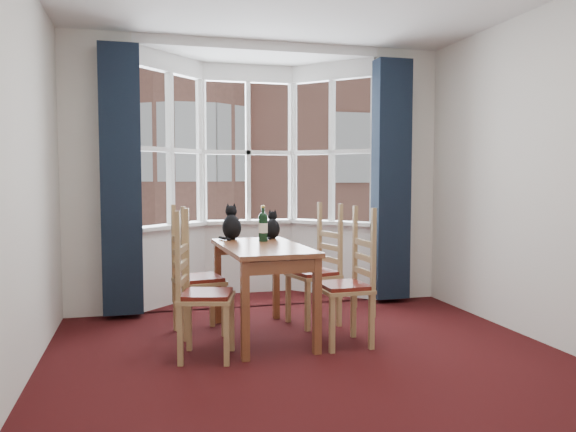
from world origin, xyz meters
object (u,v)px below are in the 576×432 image
object	(u,v)px
chair_right_far	(322,274)
chair_left_near	(195,297)
cat_left	(232,225)
candle_tall	(183,219)
dining_table	(262,259)
cat_right	(272,227)
chair_right_near	(354,288)
chair_left_far	(189,281)
wine_bottle	(263,226)

from	to	relation	value
chair_right_far	chair_left_near	bearing A→B (deg)	-149.39
cat_left	candle_tall	world-z (taller)	cat_left
chair_right_far	dining_table	bearing A→B (deg)	-153.66
chair_right_far	cat_right	size ratio (longest dim) A/B	3.29
cat_left	cat_right	distance (m)	0.39
chair_right_near	chair_left_near	bearing A→B (deg)	-178.30
chair_right_near	candle_tall	world-z (taller)	candle_tall
cat_left	candle_tall	bearing A→B (deg)	111.86
chair_left_near	chair_right_far	size ratio (longest dim) A/B	1.00
cat_right	candle_tall	xyz separation A→B (m)	(-0.78, 1.00, 0.02)
chair_left_near	chair_right_far	world-z (taller)	same
chair_left_far	cat_left	xyz separation A→B (m)	(0.43, 0.31, 0.46)
chair_left_near	cat_right	world-z (taller)	cat_right
chair_right_near	wine_bottle	size ratio (longest dim) A/B	2.82
chair_left_near	cat_left	world-z (taller)	cat_left
chair_right_near	dining_table	bearing A→B (deg)	150.49
cat_left	chair_left_far	bearing A→B (deg)	-143.74
chair_left_near	wine_bottle	bearing A→B (deg)	46.28
candle_tall	chair_left_near	bearing A→B (deg)	-91.40
dining_table	wine_bottle	world-z (taller)	wine_bottle
chair_left_far	dining_table	bearing A→B (deg)	-20.75
dining_table	candle_tall	xyz separation A→B (m)	(-0.57, 1.52, 0.24)
cat_right	dining_table	bearing A→B (deg)	-111.71
chair_right_near	chair_right_far	bearing A→B (deg)	94.05
chair_left_near	chair_right_near	bearing A→B (deg)	1.70
cat_left	chair_left_near	bearing A→B (deg)	-114.24
dining_table	chair_left_near	bearing A→B (deg)	-145.35
chair_left_near	cat_left	size ratio (longest dim) A/B	2.66
dining_table	chair_left_far	world-z (taller)	chair_left_far
dining_table	wine_bottle	distance (m)	0.40
dining_table	chair_right_far	size ratio (longest dim) A/B	1.40
chair_right_near	wine_bottle	xyz separation A→B (m)	(-0.62, 0.68, 0.47)
cat_left	wine_bottle	bearing A→B (deg)	-45.66
dining_table	chair_left_far	bearing A→B (deg)	159.25
chair_left_far	chair_right_near	size ratio (longest dim) A/B	1.00
cat_left	chair_right_near	bearing A→B (deg)	-47.12
chair_left_far	cat_right	size ratio (longest dim) A/B	3.29
wine_bottle	chair_left_far	bearing A→B (deg)	-174.95
chair_left_far	chair_right_far	size ratio (longest dim) A/B	1.00
chair_right_far	wine_bottle	distance (m)	0.74
dining_table	cat_right	world-z (taller)	cat_right
candle_tall	chair_right_near	bearing A→B (deg)	-56.59
dining_table	chair_left_near	world-z (taller)	chair_left_near
chair_right_far	candle_tall	world-z (taller)	candle_tall
dining_table	cat_right	size ratio (longest dim) A/B	4.61
chair_left_far	wine_bottle	xyz separation A→B (m)	(0.68, 0.06, 0.47)
chair_left_far	cat_left	world-z (taller)	cat_left
chair_right_near	cat_right	size ratio (longest dim) A/B	3.29
dining_table	cat_left	xyz separation A→B (m)	(-0.18, 0.55, 0.25)
cat_left	cat_right	xyz separation A→B (m)	(0.39, -0.03, -0.02)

